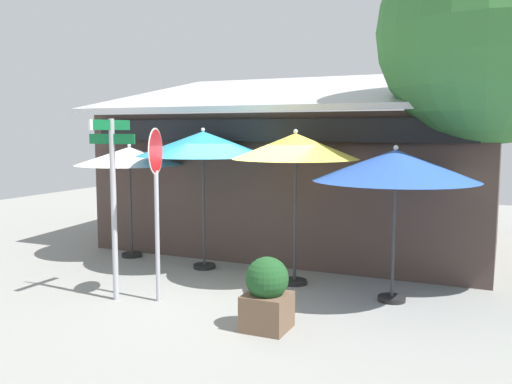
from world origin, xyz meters
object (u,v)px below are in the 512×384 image
(stop_sign, at_px, (156,183))
(patio_umbrella_royal_blue_far_right, at_px, (395,166))
(street_sign_post, at_px, (113,189))
(patio_umbrella_teal_center, at_px, (203,144))
(patio_umbrella_mustard_right, at_px, (295,147))
(sidewalk_planter, at_px, (267,294))
(patio_umbrella_ivory_left, at_px, (129,157))
(shade_tree, at_px, (505,35))

(stop_sign, height_order, patio_umbrella_royal_blue_far_right, stop_sign)
(street_sign_post, xyz_separation_m, patio_umbrella_teal_center, (0.29, 2.39, 0.67))
(stop_sign, distance_m, patio_umbrella_mustard_right, 2.53)
(patio_umbrella_mustard_right, relative_size, sidewalk_planter, 2.71)
(patio_umbrella_teal_center, height_order, patio_umbrella_royal_blue_far_right, patio_umbrella_teal_center)
(street_sign_post, bearing_deg, patio_umbrella_ivory_left, 122.13)
(shade_tree, xyz_separation_m, sidewalk_planter, (-2.82, -3.59, -3.84))
(patio_umbrella_mustard_right, bearing_deg, patio_umbrella_ivory_left, 171.78)
(patio_umbrella_ivory_left, bearing_deg, patio_umbrella_royal_blue_far_right, -8.61)
(patio_umbrella_mustard_right, height_order, sidewalk_planter, patio_umbrella_mustard_right)
(stop_sign, distance_m, patio_umbrella_ivory_left, 3.36)
(patio_umbrella_mustard_right, bearing_deg, shade_tree, 21.64)
(patio_umbrella_royal_blue_far_right, relative_size, sidewalk_planter, 2.55)
(patio_umbrella_mustard_right, bearing_deg, street_sign_post, -138.59)
(street_sign_post, xyz_separation_m, patio_umbrella_royal_blue_far_right, (4.12, 1.76, 0.38))
(patio_umbrella_ivory_left, height_order, patio_umbrella_teal_center, patio_umbrella_teal_center)
(sidewalk_planter, bearing_deg, patio_umbrella_ivory_left, 147.03)
(shade_tree, bearing_deg, street_sign_post, -149.07)
(street_sign_post, bearing_deg, patio_umbrella_royal_blue_far_right, 23.14)
(stop_sign, xyz_separation_m, sidewalk_planter, (2.10, -0.46, -1.42))
(patio_umbrella_ivory_left, relative_size, patio_umbrella_royal_blue_far_right, 0.94)
(patio_umbrella_royal_blue_far_right, bearing_deg, sidewalk_planter, -123.89)
(patio_umbrella_teal_center, xyz_separation_m, patio_umbrella_mustard_right, (2.04, -0.33, -0.02))
(stop_sign, bearing_deg, street_sign_post, -161.69)
(patio_umbrella_royal_blue_far_right, height_order, sidewalk_planter, patio_umbrella_royal_blue_far_right)
(patio_umbrella_ivory_left, bearing_deg, street_sign_post, -57.87)
(patio_umbrella_ivory_left, relative_size, shade_tree, 0.39)
(stop_sign, xyz_separation_m, patio_umbrella_royal_blue_far_right, (3.45, 1.54, 0.26))
(patio_umbrella_ivory_left, height_order, patio_umbrella_royal_blue_far_right, patio_umbrella_royal_blue_far_right)
(street_sign_post, height_order, stop_sign, street_sign_post)
(stop_sign, relative_size, patio_umbrella_ivory_left, 1.13)
(patio_umbrella_teal_center, relative_size, sidewalk_planter, 2.74)
(patio_umbrella_ivory_left, xyz_separation_m, patio_umbrella_royal_blue_far_right, (5.77, -0.87, 0.01))
(patio_umbrella_royal_blue_far_right, height_order, shade_tree, shade_tree)
(stop_sign, relative_size, sidewalk_planter, 2.73)
(patio_umbrella_royal_blue_far_right, bearing_deg, shade_tree, 47.15)
(shade_tree, bearing_deg, patio_umbrella_teal_center, -169.73)
(stop_sign, height_order, sidewalk_planter, stop_sign)
(patio_umbrella_royal_blue_far_right, bearing_deg, patio_umbrella_mustard_right, 170.51)
(patio_umbrella_mustard_right, bearing_deg, patio_umbrella_teal_center, 170.73)
(street_sign_post, distance_m, shade_tree, 7.00)
(street_sign_post, height_order, patio_umbrella_mustard_right, street_sign_post)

